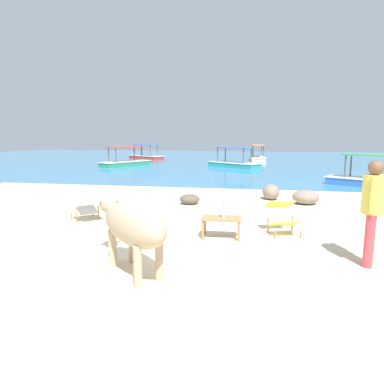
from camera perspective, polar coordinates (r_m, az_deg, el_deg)
sand_beach at (r=6.11m, az=-4.80°, el=-9.51°), size 18.00×14.00×0.04m
water_surface at (r=27.69m, az=7.14°, el=5.24°), size 60.00×36.00×0.03m
cow at (r=4.87m, az=-10.17°, el=-5.21°), size 1.70×1.69×1.12m
low_bench_table at (r=6.55m, az=5.02°, el=-4.89°), size 0.78×0.47×0.41m
bottle at (r=6.50m, az=5.34°, el=-3.32°), size 0.07×0.07×0.30m
deck_chair_near at (r=7.06m, az=15.01°, el=-3.78°), size 0.73×0.89×0.68m
deck_chair_far at (r=8.22m, az=-17.54°, el=-2.04°), size 0.92×0.91×0.68m
person_standing at (r=5.69m, az=28.40°, el=-1.97°), size 0.32×0.48×1.62m
shore_rock_large at (r=9.76m, az=-0.41°, el=-1.23°), size 0.64×0.52×0.30m
shore_rock_medium at (r=10.78m, az=13.29°, el=0.01°), size 0.65×0.75×0.48m
shore_rock_small at (r=10.32m, az=18.80°, el=-0.82°), size 0.83×0.75×0.42m
boat_teal at (r=21.97m, az=7.13°, el=4.92°), size 3.63×3.13×1.29m
boat_white at (r=28.24m, az=11.11°, el=5.81°), size 1.32×3.72×1.29m
boat_blue at (r=15.21m, az=28.83°, el=1.83°), size 3.75×2.87×1.29m
boat_red at (r=29.91m, az=-7.84°, el=6.09°), size 3.70×3.00×1.29m
boat_green at (r=23.24m, az=-11.25°, el=5.06°), size 2.83×3.76×1.29m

